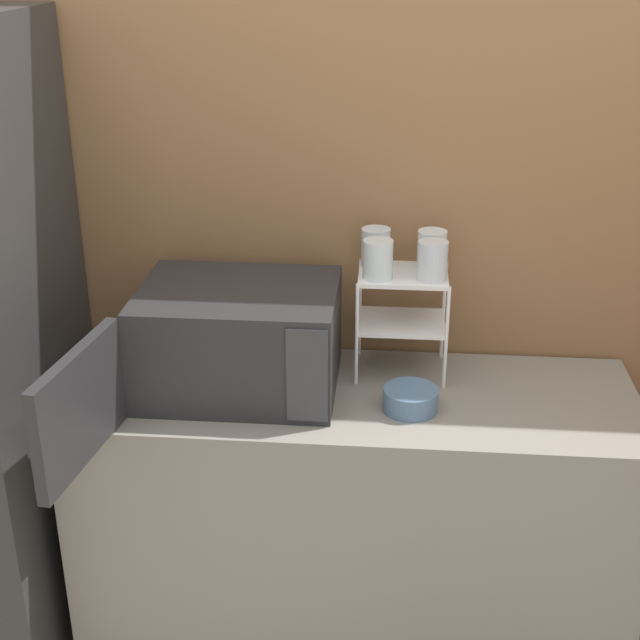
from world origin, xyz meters
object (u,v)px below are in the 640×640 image
bowl (411,400)px  glass_back_left (376,247)px  glass_front_left (378,259)px  glass_front_right (433,261)px  dish_rack (402,301)px  glass_back_right (432,249)px  microwave (232,342)px

bowl → glass_back_left: bearing=111.0°
glass_front_left → glass_front_right: size_ratio=1.00×
dish_rack → glass_back_right: (0.08, 0.05, 0.14)m
microwave → dish_rack: bearing=19.2°
dish_rack → bowl: (0.03, -0.23, -0.19)m
glass_front_right → microwave: bearing=-168.0°
glass_back_left → microwave: bearing=-150.8°
glass_front_left → bowl: size_ratio=0.73×
glass_front_right → bowl: size_ratio=0.73×
glass_front_right → glass_back_left: size_ratio=1.00×
dish_rack → glass_front_left: glass_front_left is taller
glass_back_left → bowl: 0.45m
glass_front_right → glass_back_left: same height
microwave → bowl: bearing=-8.4°
microwave → glass_back_right: (0.53, 0.21, 0.21)m
glass_front_left → glass_back_right: size_ratio=1.00×
microwave → glass_back_right: size_ratio=7.64×
glass_back_right → dish_rack: bearing=-148.5°
glass_front_left → bowl: (0.10, -0.18, -0.33)m
glass_back_left → glass_front_left: bearing=-85.0°
microwave → glass_front_right: glass_front_right is taller
glass_back_left → glass_front_right: bearing=-32.0°
glass_front_left → glass_front_right: (0.15, 0.00, 0.00)m
glass_back_left → bowl: glass_back_left is taller
bowl → glass_back_right: bearing=80.3°
glass_front_right → bowl: 0.38m
glass_back_right → glass_back_left: 0.16m
bowl → dish_rack: bearing=97.3°
glass_front_left → bowl: glass_front_left is taller
glass_back_right → glass_front_right: 0.09m
microwave → bowl: microwave is taller
glass_front_left → glass_front_right: same height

